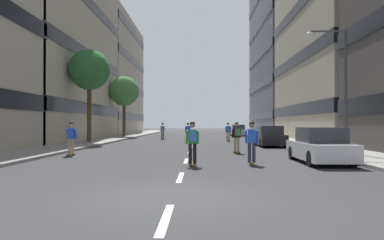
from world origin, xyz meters
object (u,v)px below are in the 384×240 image
parked_car_near (269,137)px  street_tree_mid (124,91)px  streetlamp_right (339,77)px  skater_0 (237,135)px  skater_1 (163,130)px  skater_5 (188,130)px  skater_2 (252,141)px  skater_6 (228,131)px  skater_3 (193,140)px  parked_car_mid (238,131)px  skater_4 (71,137)px  street_tree_near (89,70)px  parked_car_far (320,147)px

parked_car_near → street_tree_mid: bearing=129.5°
streetlamp_right → skater_0: (-5.19, 1.40, -3.12)m
skater_1 → skater_5: bearing=-51.8°
streetlamp_right → skater_2: 7.43m
streetlamp_right → skater_2: streetlamp_right is taller
streetlamp_right → skater_5: bearing=118.3°
skater_6 → skater_1: bearing=148.1°
skater_6 → skater_3: bearing=-98.4°
street_tree_mid → streetlamp_right: (16.51, -25.10, -1.46)m
parked_car_mid → skater_5: bearing=-113.9°
skater_0 → skater_4: size_ratio=1.00×
street_tree_mid → skater_3: bearing=-73.4°
skater_1 → parked_car_near: bearing=-51.8°
parked_car_near → skater_2: bearing=-104.1°
skater_0 → skater_3: same height
parked_car_mid → street_tree_near: (-14.35, -18.74, 5.43)m
parked_car_far → street_tree_near: bearing=134.5°
parked_car_near → skater_6: skater_6 is taller
parked_car_mid → street_tree_near: street_tree_near is taller
skater_0 → skater_6: (0.57, 13.64, 0.00)m
skater_3 → skater_5: (-0.83, 20.46, 0.00)m
street_tree_mid → skater_4: 25.99m
skater_1 → skater_6: size_ratio=1.00×
parked_car_mid → skater_6: bearing=-99.5°
skater_2 → skater_1: bearing=104.4°
parked_car_near → skater_0: (-3.03, -6.28, 0.32)m
parked_car_near → streetlamp_right: bearing=-74.3°
parked_car_mid → skater_0: 28.49m
parked_car_near → skater_3: 13.66m
skater_2 → skater_5: size_ratio=1.00×
street_tree_near → streetlamp_right: 19.93m
street_tree_near → skater_6: bearing=18.8°
skater_3 → streetlamp_right: bearing=32.7°
parked_car_near → street_tree_near: bearing=167.0°
parked_car_near → skater_4: bearing=-145.9°
streetlamp_right → skater_1: (-11.19, 19.14, -3.12)m
parked_car_mid → skater_0: (-3.03, -28.32, 0.32)m
parked_car_far → skater_3: (-5.42, -1.25, 0.32)m
street_tree_mid → skater_2: 31.86m
parked_car_near → parked_car_far: (0.00, -11.29, 0.00)m
skater_0 → skater_4: same height
parked_car_near → skater_0: bearing=-115.8°
streetlamp_right → skater_6: streetlamp_right is taller
parked_car_near → streetlamp_right: 8.68m
skater_2 → skater_6: 19.36m
skater_4 → skater_6: size_ratio=1.00×
street_tree_near → skater_5: (8.10, 4.61, -5.11)m
skater_5 → parked_car_mid: bearing=66.1°
skater_2 → skater_3: 2.47m
street_tree_mid → skater_0: size_ratio=4.11×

